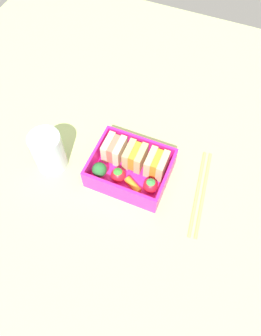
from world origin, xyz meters
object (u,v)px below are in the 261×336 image
chopstick_pair (201,192)px  drinking_glass (48,152)px  strawberry_left (118,175)px  broccoli_floret (99,170)px  sandwich_center (157,164)px  sandwich_left (114,149)px  strawberry_far_left (150,186)px  sandwich_center_left (135,156)px  carrot_stick_far_left (133,185)px

chopstick_pair → drinking_glass: 32.96cm
strawberry_left → chopstick_pair: size_ratio=0.18×
broccoli_floret → strawberry_left: broccoli_floret is taller
sandwich_center → strawberry_left: size_ratio=1.39×
sandwich_center → broccoli_floret: bearing=-150.7°
sandwich_left → broccoli_floret: sandwich_left is taller
sandwich_center → sandwich_left: bearing=180.0°
sandwich_left → strawberry_far_left: size_ratio=1.41×
chopstick_pair → strawberry_left: bearing=-166.3°
sandwich_center → broccoli_floret: (-10.42, -5.85, -0.15)cm
sandwich_center_left → sandwich_center: same height
carrot_stick_far_left → strawberry_far_left: bearing=13.8°
sandwich_left → strawberry_left: size_ratio=1.39×
drinking_glass → strawberry_far_left: bearing=4.3°
carrot_stick_far_left → sandwich_center_left: bearing=108.2°
sandwich_left → carrot_stick_far_left: bearing=-40.5°
broccoli_floret → chopstick_pair: (20.88, 4.81, -3.11)cm
strawberry_far_left → carrot_stick_far_left: bearing=-166.2°
chopstick_pair → sandwich_left: bearing=177.0°
sandwich_center_left → strawberry_far_left: size_ratio=1.41×
sandwich_left → strawberry_far_left: bearing=-25.6°
strawberry_far_left → chopstick_pair: 10.91cm
sandwich_center_left → sandwich_left: bearing=180.0°
chopstick_pair → broccoli_floret: bearing=-167.0°
sandwich_center_left → carrot_stick_far_left: 6.27cm
sandwich_center_left → broccoli_floret: sandwich_center_left is taller
sandwich_center → strawberry_far_left: bearing=-83.7°
strawberry_far_left → chopstick_pair: size_ratio=0.18×
sandwich_center_left → chopstick_pair: size_ratio=0.25×
drinking_glass → carrot_stick_far_left: bearing=2.5°
broccoli_floret → chopstick_pair: 21.65cm
broccoli_floret → carrot_stick_far_left: size_ratio=1.00×
broccoli_floret → sandwich_center: bearing=29.3°
broccoli_floret → strawberry_left: (3.90, 0.66, -0.61)cm
strawberry_left → chopstick_pair: bearing=13.7°
strawberry_left → carrot_stick_far_left: size_ratio=0.93×
sandwich_center_left → strawberry_left: size_ratio=1.39×
sandwich_left → sandwich_center_left: (4.83, 0.00, 0.00)cm
sandwich_center → strawberry_far_left: (0.54, -4.88, -0.79)cm
carrot_stick_far_left → sandwich_center: bearing=62.8°
strawberry_left → chopstick_pair: strawberry_left is taller
sandwich_center → chopstick_pair: sandwich_center is taller
carrot_stick_far_left → chopstick_pair: carrot_stick_far_left is taller
sandwich_center_left → drinking_glass: (-16.91, -6.56, 1.18)cm
carrot_stick_far_left → strawberry_far_left: (3.48, 0.86, 0.90)cm
broccoli_floret → sandwich_center_left: bearing=46.3°
chopstick_pair → drinking_glass: size_ratio=2.14×
broccoli_floret → carrot_stick_far_left: (7.48, 0.11, -1.53)cm
sandwich_left → broccoli_floret: bearing=-97.5°
strawberry_far_left → strawberry_left: bearing=-177.5°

